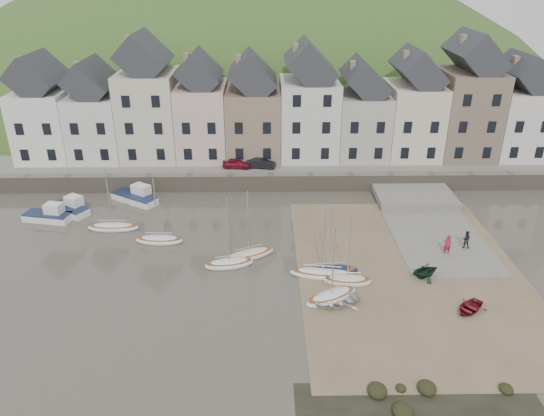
{
  "coord_description": "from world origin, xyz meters",
  "views": [
    {
      "loc": [
        -0.63,
        -35.11,
        22.65
      ],
      "look_at": [
        0.0,
        6.0,
        3.0
      ],
      "focal_mm": 34.09,
      "sensor_mm": 36.0,
      "label": 1
    }
  ],
  "objects_px": {
    "person_dark": "(466,239)",
    "car_left": "(237,163)",
    "sailboat_0": "(113,227)",
    "rowboat_white": "(336,301)",
    "car_right": "(261,163)",
    "rowboat_green": "(425,270)",
    "person_red": "(447,244)",
    "rowboat_red": "(469,308)"
  },
  "relations": [
    {
      "from": "rowboat_red",
      "to": "car_left",
      "type": "distance_m",
      "value": 30.41
    },
    {
      "from": "rowboat_white",
      "to": "person_dark",
      "type": "height_order",
      "value": "person_dark"
    },
    {
      "from": "rowboat_red",
      "to": "rowboat_white",
      "type": "bearing_deg",
      "value": -136.61
    },
    {
      "from": "rowboat_red",
      "to": "car_right",
      "type": "xyz_separation_m",
      "value": [
        -14.99,
        24.65,
        1.81
      ]
    },
    {
      "from": "sailboat_0",
      "to": "car_left",
      "type": "xyz_separation_m",
      "value": [
        11.07,
        11.65,
        1.88
      ]
    },
    {
      "from": "person_dark",
      "to": "car_left",
      "type": "bearing_deg",
      "value": -21.91
    },
    {
      "from": "sailboat_0",
      "to": "rowboat_red",
      "type": "relative_size",
      "value": 2.41
    },
    {
      "from": "rowboat_white",
      "to": "person_red",
      "type": "relative_size",
      "value": 1.89
    },
    {
      "from": "sailboat_0",
      "to": "rowboat_green",
      "type": "bearing_deg",
      "value": -17.78
    },
    {
      "from": "sailboat_0",
      "to": "rowboat_green",
      "type": "xyz_separation_m",
      "value": [
        26.82,
        -8.6,
        0.43
      ]
    },
    {
      "from": "sailboat_0",
      "to": "rowboat_white",
      "type": "relative_size",
      "value": 1.85
    },
    {
      "from": "rowboat_green",
      "to": "car_right",
      "type": "height_order",
      "value": "car_right"
    },
    {
      "from": "rowboat_white",
      "to": "person_dark",
      "type": "distance_m",
      "value": 14.72
    },
    {
      "from": "person_red",
      "to": "car_left",
      "type": "distance_m",
      "value": 25.04
    },
    {
      "from": "sailboat_0",
      "to": "person_red",
      "type": "distance_m",
      "value": 30.11
    },
    {
      "from": "rowboat_green",
      "to": "car_right",
      "type": "distance_m",
      "value": 24.12
    },
    {
      "from": "rowboat_red",
      "to": "car_left",
      "type": "relative_size",
      "value": 0.82
    },
    {
      "from": "person_red",
      "to": "rowboat_green",
      "type": "bearing_deg",
      "value": 50.5
    },
    {
      "from": "rowboat_green",
      "to": "car_left",
      "type": "xyz_separation_m",
      "value": [
        -15.75,
        20.25,
        1.46
      ]
    },
    {
      "from": "person_dark",
      "to": "car_left",
      "type": "relative_size",
      "value": 0.5
    },
    {
      "from": "person_dark",
      "to": "car_left",
      "type": "height_order",
      "value": "car_left"
    },
    {
      "from": "rowboat_green",
      "to": "person_red",
      "type": "relative_size",
      "value": 1.32
    },
    {
      "from": "car_left",
      "to": "rowboat_green",
      "type": "bearing_deg",
      "value": -134.99
    },
    {
      "from": "person_dark",
      "to": "car_right",
      "type": "bearing_deg",
      "value": -25.9
    },
    {
      "from": "person_dark",
      "to": "rowboat_red",
      "type": "bearing_deg",
      "value": 87.82
    },
    {
      "from": "car_left",
      "to": "rowboat_white",
      "type": "bearing_deg",
      "value": -153.72
    },
    {
      "from": "sailboat_0",
      "to": "car_right",
      "type": "height_order",
      "value": "sailboat_0"
    },
    {
      "from": "rowboat_green",
      "to": "person_red",
      "type": "distance_m",
      "value": 4.54
    },
    {
      "from": "sailboat_0",
      "to": "car_left",
      "type": "distance_m",
      "value": 16.18
    },
    {
      "from": "rowboat_red",
      "to": "person_dark",
      "type": "height_order",
      "value": "person_dark"
    },
    {
      "from": "rowboat_green",
      "to": "car_left",
      "type": "height_order",
      "value": "car_left"
    },
    {
      "from": "car_left",
      "to": "sailboat_0",
      "type": "bearing_deg",
      "value": 143.57
    },
    {
      "from": "rowboat_red",
      "to": "sailboat_0",
      "type": "bearing_deg",
      "value": -155.79
    },
    {
      "from": "rowboat_green",
      "to": "car_right",
      "type": "relative_size",
      "value": 0.73
    },
    {
      "from": "person_dark",
      "to": "car_left",
      "type": "distance_m",
      "value": 25.91
    },
    {
      "from": "rowboat_green",
      "to": "person_dark",
      "type": "xyz_separation_m",
      "value": [
        4.81,
        4.53,
        0.23
      ]
    },
    {
      "from": "sailboat_0",
      "to": "person_dark",
      "type": "xyz_separation_m",
      "value": [
        31.63,
        -4.07,
        0.66
      ]
    },
    {
      "from": "sailboat_0",
      "to": "rowboat_white",
      "type": "distance_m",
      "value": 22.84
    },
    {
      "from": "person_red",
      "to": "car_left",
      "type": "relative_size",
      "value": 0.57
    },
    {
      "from": "rowboat_white",
      "to": "car_right",
      "type": "xyz_separation_m",
      "value": [
        -5.54,
        23.8,
        1.73
      ]
    },
    {
      "from": "rowboat_green",
      "to": "car_right",
      "type": "xyz_separation_m",
      "value": [
        -13.03,
        20.25,
        1.45
      ]
    },
    {
      "from": "rowboat_green",
      "to": "person_dark",
      "type": "bearing_deg",
      "value": 111.65
    }
  ]
}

